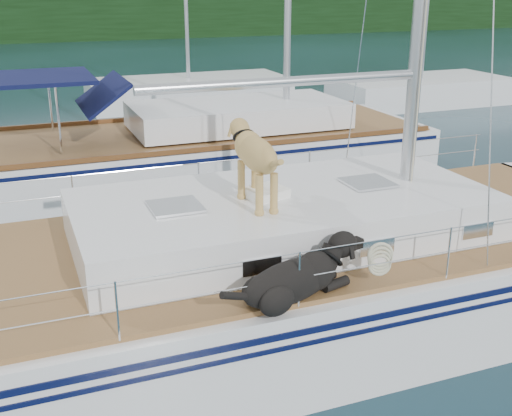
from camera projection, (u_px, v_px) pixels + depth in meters
name	position (u px, v px, depth m)	size (l,w,h in m)	color
ground	(226.00, 333.00, 8.36)	(120.00, 120.00, 0.00)	black
shore_bank	(30.00, 32.00, 48.71)	(92.00, 1.00, 1.20)	#595147
main_sailboat	(232.00, 285.00, 8.16)	(12.00, 3.97, 14.01)	white
neighbor_sailboat	(193.00, 154.00, 14.52)	(11.00, 3.50, 13.30)	white
bg_boat_center	(189.00, 92.00, 23.62)	(7.20, 3.00, 11.65)	white
bg_boat_east	(420.00, 91.00, 23.72)	(6.40, 3.00, 11.65)	white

